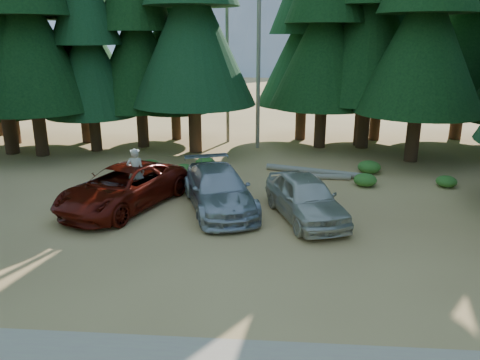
% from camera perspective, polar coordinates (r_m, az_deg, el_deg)
% --- Properties ---
extents(ground, '(160.00, 160.00, 0.00)m').
position_cam_1_polar(ground, '(15.65, -2.96, -8.36)').
color(ground, '#A27745').
rests_on(ground, ground).
extents(forest_belt_north, '(36.00, 7.00, 22.00)m').
position_cam_1_polar(forest_belt_north, '(29.82, 0.64, 4.24)').
color(forest_belt_north, black).
rests_on(forest_belt_north, ground).
extents(snag_front, '(0.24, 0.24, 12.00)m').
position_cam_1_polar(snag_front, '(28.51, 2.28, 15.80)').
color(snag_front, gray).
rests_on(snag_front, ground).
extents(snag_back, '(0.20, 0.20, 10.00)m').
position_cam_1_polar(snag_back, '(30.19, -1.55, 13.99)').
color(snag_back, gray).
rests_on(snag_back, ground).
extents(mountain_peak, '(48.00, 50.00, 28.00)m').
position_cam_1_polar(mountain_peak, '(102.48, 1.96, 20.72)').
color(mountain_peak, '#92969A').
rests_on(mountain_peak, ground).
extents(red_pickup, '(4.89, 6.69, 1.69)m').
position_cam_1_polar(red_pickup, '(19.53, -14.08, -0.88)').
color(red_pickup, '#5B1007').
rests_on(red_pickup, ground).
extents(silver_minivan_center, '(4.02, 6.14, 1.65)m').
position_cam_1_polar(silver_minivan_center, '(18.80, -2.62, -1.13)').
color(silver_minivan_center, '#A5A8AD').
rests_on(silver_minivan_center, ground).
extents(silver_minivan_right, '(3.46, 5.32, 1.68)m').
position_cam_1_polar(silver_minivan_right, '(17.98, 7.97, -2.11)').
color(silver_minivan_right, beige).
rests_on(silver_minivan_right, ground).
extents(frisbee_player, '(0.74, 0.51, 1.95)m').
position_cam_1_polar(frisbee_player, '(19.44, -12.60, 0.99)').
color(frisbee_player, beige).
rests_on(frisbee_player, ground).
extents(log_left, '(3.99, 1.05, 0.29)m').
position_cam_1_polar(log_left, '(23.46, -7.19, 0.79)').
color(log_left, gray).
rests_on(log_left, ground).
extents(log_mid, '(3.27, 0.43, 0.27)m').
position_cam_1_polar(log_mid, '(23.14, 9.31, 0.44)').
color(log_mid, gray).
rests_on(log_mid, ground).
extents(log_right, '(4.96, 1.82, 0.33)m').
position_cam_1_polar(log_right, '(23.84, 9.15, 1.03)').
color(log_right, gray).
rests_on(log_right, ground).
extents(shrub_far_left, '(1.03, 1.03, 0.57)m').
position_cam_1_polar(shrub_far_left, '(24.64, -10.93, 1.76)').
color(shrub_far_left, '#25611D').
rests_on(shrub_far_left, ground).
extents(shrub_left, '(0.92, 0.92, 0.50)m').
position_cam_1_polar(shrub_left, '(23.81, -6.85, 1.33)').
color(shrub_left, '#25611D').
rests_on(shrub_left, ground).
extents(shrub_center_left, '(1.04, 1.04, 0.57)m').
position_cam_1_polar(shrub_center_left, '(24.76, -4.26, 2.12)').
color(shrub_center_left, '#25611D').
rests_on(shrub_center_left, ground).
extents(shrub_center_right, '(1.00, 1.00, 0.55)m').
position_cam_1_polar(shrub_center_right, '(23.64, -2.33, 1.39)').
color(shrub_center_right, '#25611D').
rests_on(shrub_center_right, ground).
extents(shrub_right, '(1.06, 1.06, 0.58)m').
position_cam_1_polar(shrub_right, '(22.53, 15.01, 0.02)').
color(shrub_right, '#25611D').
rests_on(shrub_right, ground).
extents(shrub_far_right, '(1.15, 1.15, 0.63)m').
position_cam_1_polar(shrub_far_right, '(24.69, 15.47, 1.55)').
color(shrub_far_right, '#25611D').
rests_on(shrub_far_right, ground).
extents(shrub_edge_east, '(0.94, 0.94, 0.52)m').
position_cam_1_polar(shrub_edge_east, '(23.67, 23.86, -0.16)').
color(shrub_edge_east, '#25611D').
rests_on(shrub_edge_east, ground).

